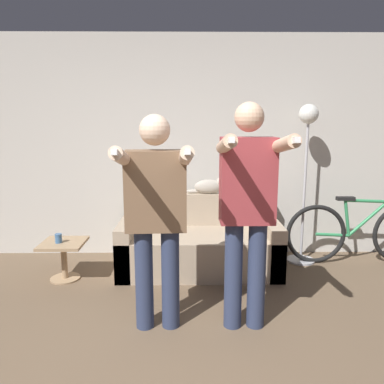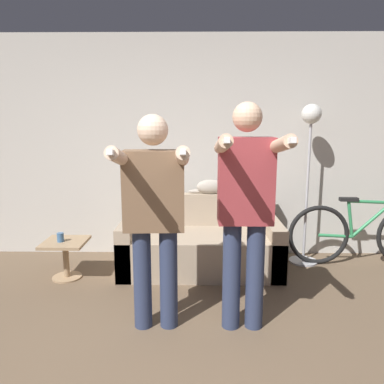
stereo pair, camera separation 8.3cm
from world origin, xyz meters
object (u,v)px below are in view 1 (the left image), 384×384
(cat, at_px, (210,186))
(cup, at_px, (58,238))
(side_table, at_px, (64,253))
(person_left, at_px, (156,208))
(bicycle, at_px, (359,233))
(couch, at_px, (199,245))
(floor_lamp, at_px, (307,147))
(person_right, at_px, (247,203))

(cat, xyz_separation_m, cup, (-1.56, -0.63, -0.42))
(side_table, bearing_deg, person_left, -42.21)
(person_left, bearing_deg, cup, 136.98)
(cup, height_order, bicycle, bicycle)
(couch, xyz_separation_m, cat, (0.13, 0.31, 0.61))
(person_left, distance_m, cat, 1.63)
(person_left, distance_m, side_table, 1.56)
(couch, xyz_separation_m, floor_lamp, (1.20, 0.19, 1.07))
(floor_lamp, xyz_separation_m, bicycle, (0.64, -0.06, -0.97))
(floor_lamp, distance_m, bicycle, 1.16)
(person_left, xyz_separation_m, person_right, (0.68, -0.00, 0.04))
(person_right, xyz_separation_m, side_table, (-1.72, 0.94, -0.72))
(couch, xyz_separation_m, person_right, (0.32, -1.23, 0.75))
(person_left, bearing_deg, couch, 71.17)
(cat, height_order, bicycle, cat)
(cat, relative_size, side_table, 1.06)
(side_table, bearing_deg, floor_lamp, 10.62)
(side_table, xyz_separation_m, cup, (-0.03, -0.02, 0.16))
(bicycle, bearing_deg, couch, -175.81)
(side_table, xyz_separation_m, bicycle, (3.23, 0.43, 0.07))
(side_table, distance_m, cup, 0.16)
(side_table, bearing_deg, cup, -144.96)
(person_left, height_order, floor_lamp, floor_lamp)
(person_left, height_order, cup, person_left)
(floor_lamp, bearing_deg, person_left, -137.58)
(side_table, bearing_deg, bicycle, 7.52)
(side_table, bearing_deg, cat, 21.65)
(cup, distance_m, bicycle, 3.30)
(person_left, xyz_separation_m, cat, (0.49, 1.55, -0.10))
(floor_lamp, bearing_deg, cup, -169.01)
(side_table, relative_size, bicycle, 0.25)
(person_left, distance_m, bicycle, 2.66)
(person_left, bearing_deg, bicycle, 29.39)
(person_right, bearing_deg, cup, 151.88)
(couch, distance_m, person_right, 1.48)
(couch, height_order, person_left, person_left)
(person_right, distance_m, bicycle, 2.14)
(cup, relative_size, bicycle, 0.06)
(cat, bearing_deg, side_table, -158.35)
(person_right, height_order, cup, person_right)
(cat, distance_m, floor_lamp, 1.17)
(cat, distance_m, bicycle, 1.79)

